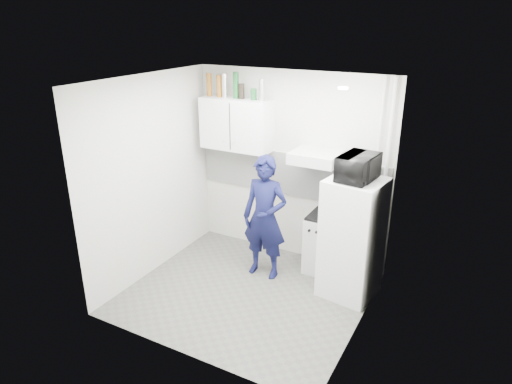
% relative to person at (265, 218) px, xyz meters
% --- Properties ---
extents(floor, '(2.80, 2.80, 0.00)m').
position_rel_person_xyz_m(floor, '(0.03, -0.54, -0.82)').
color(floor, '#56564E').
rests_on(floor, ground).
extents(ceiling, '(2.80, 2.80, 0.00)m').
position_rel_person_xyz_m(ceiling, '(0.03, -0.54, 1.78)').
color(ceiling, white).
rests_on(ceiling, wall_back).
extents(wall_back, '(2.80, 0.00, 2.80)m').
position_rel_person_xyz_m(wall_back, '(0.03, 0.71, 0.48)').
color(wall_back, beige).
rests_on(wall_back, floor).
extents(wall_left, '(0.00, 2.60, 2.60)m').
position_rel_person_xyz_m(wall_left, '(-1.37, -0.54, 0.48)').
color(wall_left, beige).
rests_on(wall_left, floor).
extents(wall_right, '(0.00, 2.60, 2.60)m').
position_rel_person_xyz_m(wall_right, '(1.43, -0.54, 0.48)').
color(wall_right, beige).
rests_on(wall_right, floor).
extents(person, '(0.61, 0.42, 1.63)m').
position_rel_person_xyz_m(person, '(0.00, 0.00, 0.00)').
color(person, '#0E1034').
rests_on(person, floor).
extents(stove, '(0.49, 0.49, 0.78)m').
position_rel_person_xyz_m(stove, '(0.68, 0.46, -0.43)').
color(stove, silver).
rests_on(stove, floor).
extents(fridge, '(0.70, 0.70, 1.50)m').
position_rel_person_xyz_m(fridge, '(1.13, 0.09, -0.07)').
color(fridge, white).
rests_on(fridge, floor).
extents(stove_top, '(0.47, 0.47, 0.03)m').
position_rel_person_xyz_m(stove_top, '(0.68, 0.46, -0.02)').
color(stove_top, black).
rests_on(stove_top, stove).
extents(saucepan, '(0.20, 0.20, 0.11)m').
position_rel_person_xyz_m(saucepan, '(0.70, 0.48, 0.05)').
color(saucepan, silver).
rests_on(saucepan, stove_top).
extents(microwave, '(0.56, 0.41, 0.29)m').
position_rel_person_xyz_m(microwave, '(1.13, 0.09, 0.82)').
color(microwave, black).
rests_on(microwave, fridge).
extents(bottle_a, '(0.07, 0.07, 0.31)m').
position_rel_person_xyz_m(bottle_a, '(-1.15, 0.54, 1.54)').
color(bottle_a, brown).
rests_on(bottle_a, upper_cabinet).
extents(bottle_b, '(0.08, 0.08, 0.29)m').
position_rel_person_xyz_m(bottle_b, '(-0.99, 0.54, 1.53)').
color(bottle_b, brown).
rests_on(bottle_b, upper_cabinet).
extents(bottle_c, '(0.08, 0.08, 0.32)m').
position_rel_person_xyz_m(bottle_c, '(-0.90, 0.54, 1.54)').
color(bottle_c, silver).
rests_on(bottle_c, upper_cabinet).
extents(bottle_d, '(0.08, 0.08, 0.35)m').
position_rel_person_xyz_m(bottle_d, '(-0.73, 0.54, 1.56)').
color(bottle_d, '#144C1E').
rests_on(bottle_d, upper_cabinet).
extents(canister_a, '(0.08, 0.08, 0.20)m').
position_rel_person_xyz_m(canister_a, '(-0.64, 0.54, 1.48)').
color(canister_a, black).
rests_on(canister_a, upper_cabinet).
extents(canister_b, '(0.08, 0.08, 0.15)m').
position_rel_person_xyz_m(canister_b, '(-0.46, 0.54, 1.46)').
color(canister_b, '#144C1E').
rests_on(canister_b, upper_cabinet).
extents(bottle_e, '(0.07, 0.07, 0.28)m').
position_rel_person_xyz_m(bottle_e, '(-0.34, 0.54, 1.52)').
color(bottle_e, silver).
rests_on(bottle_e, upper_cabinet).
extents(upper_cabinet, '(1.00, 0.35, 0.70)m').
position_rel_person_xyz_m(upper_cabinet, '(-0.72, 0.54, 1.03)').
color(upper_cabinet, white).
rests_on(upper_cabinet, wall_back).
extents(range_hood, '(0.60, 0.50, 0.14)m').
position_rel_person_xyz_m(range_hood, '(0.48, 0.46, 0.75)').
color(range_hood, silver).
rests_on(range_hood, wall_back).
extents(backsplash, '(2.74, 0.03, 0.60)m').
position_rel_person_xyz_m(backsplash, '(0.03, 0.70, 0.38)').
color(backsplash, white).
rests_on(backsplash, wall_back).
extents(pipe_a, '(0.05, 0.05, 2.60)m').
position_rel_person_xyz_m(pipe_a, '(1.33, 0.63, 0.48)').
color(pipe_a, silver).
rests_on(pipe_a, floor).
extents(pipe_b, '(0.04, 0.04, 2.60)m').
position_rel_person_xyz_m(pipe_b, '(1.21, 0.63, 0.48)').
color(pipe_b, silver).
rests_on(pipe_b, floor).
extents(ceiling_spot_fixture, '(0.10, 0.10, 0.02)m').
position_rel_person_xyz_m(ceiling_spot_fixture, '(1.03, -0.34, 1.75)').
color(ceiling_spot_fixture, white).
rests_on(ceiling_spot_fixture, ceiling).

